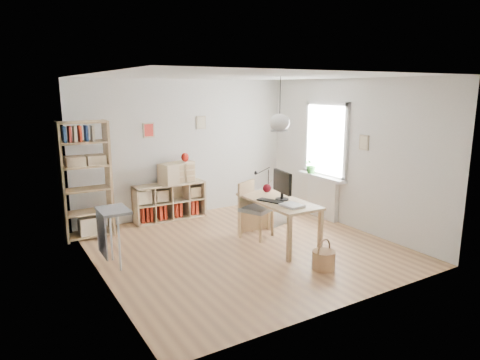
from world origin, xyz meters
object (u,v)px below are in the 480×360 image
storage_chest (270,212)px  drawer_chest (177,173)px  cube_shelf (168,204)px  tall_bookshelf (85,176)px  chair (253,206)px  monitor (282,184)px  desk (278,206)px

storage_chest → drawer_chest: drawer_chest is taller
cube_shelf → storage_chest: 2.00m
tall_bookshelf → chair: size_ratio=2.08×
storage_chest → monitor: bearing=-134.7°
storage_chest → cube_shelf: bearing=123.4°
cube_shelf → drawer_chest: drawer_chest is taller
chair → monitor: 0.75m
tall_bookshelf → chair: bearing=-30.1°
cube_shelf → drawer_chest: size_ratio=2.01×
monitor → drawer_chest: (-0.91, 2.20, -0.10)m
drawer_chest → monitor: bearing=-85.3°
tall_bookshelf → drawer_chest: (1.75, 0.24, -0.17)m
desk → drawer_chest: drawer_chest is taller
desk → cube_shelf: (-1.02, 2.23, -0.36)m
monitor → drawer_chest: monitor is taller
tall_bookshelf → chair: tall_bookshelf is taller
storage_chest → chair: bearing=-164.3°
cube_shelf → tall_bookshelf: bearing=-169.8°
tall_bookshelf → storage_chest: 3.40m
cube_shelf → storage_chest: size_ratio=1.68×
storage_chest → monitor: monitor is taller
tall_bookshelf → drawer_chest: 1.77m
chair → monitor: (0.20, -0.54, 0.47)m
cube_shelf → drawer_chest: (0.18, -0.04, 0.62)m
cube_shelf → drawer_chest: 0.65m
chair → monitor: monitor is taller
desk → monitor: monitor is taller
cube_shelf → tall_bookshelf: size_ratio=0.70×
desk → tall_bookshelf: 3.27m
chair → tall_bookshelf: bearing=124.9°
desk → cube_shelf: desk is taller
monitor → drawer_chest: size_ratio=0.78×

